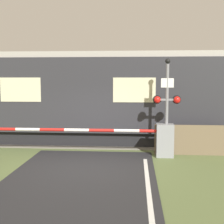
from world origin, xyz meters
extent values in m
plane|color=#5B6B3D|center=(0.00, 0.00, 0.00)|extent=(80.00, 80.00, 0.00)
cube|color=slate|center=(0.00, 4.00, 0.01)|extent=(36.00, 3.20, 0.03)
cube|color=#595451|center=(0.00, 3.28, 0.08)|extent=(36.00, 0.08, 0.10)
cube|color=#595451|center=(0.00, 4.72, 0.08)|extent=(36.00, 0.08, 0.10)
cube|color=black|center=(-3.07, 4.00, 0.30)|extent=(15.14, 2.33, 0.60)
cube|color=#2D2D33|center=(-3.07, 4.00, 2.10)|extent=(16.46, 2.74, 3.00)
cube|color=#ADA89E|center=(-3.07, 4.00, 3.72)|extent=(16.13, 2.52, 0.24)
cube|color=beige|center=(1.45, 2.62, 2.32)|extent=(1.65, 0.02, 0.96)
cube|color=beige|center=(-3.07, 2.62, 2.32)|extent=(1.65, 0.02, 0.96)
cube|color=gray|center=(2.55, 1.47, 0.59)|extent=(0.60, 0.44, 1.17)
cylinder|color=gray|center=(2.55, 1.47, 0.92)|extent=(0.16, 0.16, 0.18)
cylinder|color=red|center=(2.10, 1.47, 0.92)|extent=(0.90, 0.11, 0.11)
cylinder|color=white|center=(1.20, 1.47, 0.92)|extent=(0.90, 0.11, 0.11)
cylinder|color=red|center=(0.30, 1.47, 0.92)|extent=(0.90, 0.11, 0.11)
cylinder|color=white|center=(-0.60, 1.47, 0.92)|extent=(0.90, 0.11, 0.11)
cylinder|color=red|center=(-1.50, 1.47, 0.92)|extent=(0.90, 0.11, 0.11)
cylinder|color=white|center=(-2.41, 1.47, 0.92)|extent=(0.90, 0.11, 0.11)
cylinder|color=red|center=(-3.31, 1.47, 0.92)|extent=(0.90, 0.11, 0.11)
cylinder|color=gray|center=(2.61, 1.55, 1.64)|extent=(0.11, 0.11, 3.27)
cube|color=gray|center=(2.61, 1.55, 2.03)|extent=(0.80, 0.07, 0.07)
sphere|color=red|center=(2.27, 1.50, 2.03)|extent=(0.24, 0.24, 0.24)
sphere|color=red|center=(2.95, 1.50, 2.03)|extent=(0.24, 0.24, 0.24)
cylinder|color=black|center=(2.27, 1.61, 2.03)|extent=(0.30, 0.06, 0.30)
cylinder|color=black|center=(2.95, 1.61, 2.03)|extent=(0.30, 0.06, 0.30)
cube|color=white|center=(2.61, 1.51, 2.62)|extent=(0.44, 0.02, 0.32)
sphere|color=black|center=(2.61, 1.55, 3.37)|extent=(0.18, 0.18, 0.18)
cube|color=#726047|center=(3.69, 1.80, 0.55)|extent=(2.96, 0.06, 1.10)
camera|label=1|loc=(1.53, -9.49, 2.80)|focal=50.00mm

